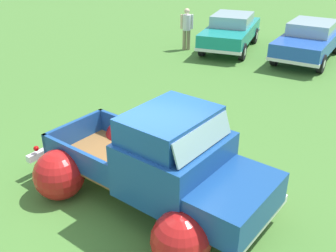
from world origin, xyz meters
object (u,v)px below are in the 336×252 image
Objects in this scene: vintage_pickup_truck at (163,170)px; show_car_0 at (231,30)px; spectator_0 at (187,26)px; show_car_1 at (310,39)px.

vintage_pickup_truck reaches higher than show_car_0.
show_car_1 is at bearing -105.00° from spectator_0.
spectator_0 reaches higher than show_car_0.
vintage_pickup_truck is at bearing 6.42° from show_car_0.
vintage_pickup_truck is 2.92× the size of spectator_0.
show_car_1 is 4.86m from spectator_0.
vintage_pickup_truck is 1.15× the size of show_car_0.
vintage_pickup_truck reaches higher than show_car_1.
show_car_0 is (-1.35, 10.86, 0.02)m from vintage_pickup_truck.
spectator_0 is (-3.03, 10.06, 0.21)m from vintage_pickup_truck.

